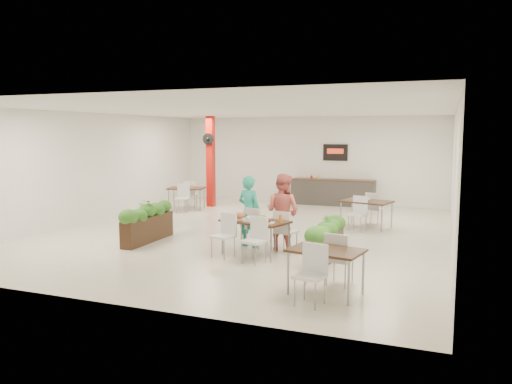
{
  "coord_description": "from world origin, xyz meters",
  "views": [
    {
      "loc": [
        4.86,
        -12.1,
        2.61
      ],
      "look_at": [
        0.28,
        -0.24,
        1.1
      ],
      "focal_mm": 35.0,
      "sensor_mm": 36.0,
      "label": 1
    }
  ],
  "objects_px": {
    "planter_left": "(148,221)",
    "side_table_b": "(366,205)",
    "red_column": "(211,160)",
    "planter_right": "(327,238)",
    "diner_woman": "(283,212)",
    "main_table": "(255,226)",
    "side_table_a": "(187,191)",
    "side_table_c": "(326,257)",
    "diner_man": "(249,211)",
    "service_counter": "(333,192)"
  },
  "relations": [
    {
      "from": "planter_left",
      "to": "side_table_b",
      "type": "height_order",
      "value": "planter_left"
    },
    {
      "from": "red_column",
      "to": "planter_right",
      "type": "distance_m",
      "value": 8.33
    },
    {
      "from": "diner_woman",
      "to": "planter_right",
      "type": "xyz_separation_m",
      "value": [
        1.15,
        -0.62,
        -0.37
      ]
    },
    {
      "from": "planter_left",
      "to": "side_table_b",
      "type": "relative_size",
      "value": 1.17
    },
    {
      "from": "main_table",
      "to": "planter_left",
      "type": "height_order",
      "value": "planter_left"
    },
    {
      "from": "side_table_a",
      "to": "side_table_c",
      "type": "xyz_separation_m",
      "value": [
        6.55,
        -7.24,
        -0.01
      ]
    },
    {
      "from": "diner_woman",
      "to": "side_table_b",
      "type": "distance_m",
      "value": 3.62
    },
    {
      "from": "diner_man",
      "to": "planter_right",
      "type": "bearing_deg",
      "value": 177.64
    },
    {
      "from": "main_table",
      "to": "diner_woman",
      "type": "height_order",
      "value": "diner_woman"
    },
    {
      "from": "main_table",
      "to": "planter_right",
      "type": "relative_size",
      "value": 1.04
    },
    {
      "from": "side_table_b",
      "to": "service_counter",
      "type": "bearing_deg",
      "value": 128.81
    },
    {
      "from": "planter_left",
      "to": "side_table_b",
      "type": "xyz_separation_m",
      "value": [
        4.63,
        3.73,
        0.12
      ]
    },
    {
      "from": "main_table",
      "to": "side_table_b",
      "type": "relative_size",
      "value": 1.13
    },
    {
      "from": "service_counter",
      "to": "side_table_c",
      "type": "relative_size",
      "value": 1.8
    },
    {
      "from": "diner_woman",
      "to": "side_table_c",
      "type": "distance_m",
      "value": 3.18
    },
    {
      "from": "diner_woman",
      "to": "service_counter",
      "type": "bearing_deg",
      "value": -71.14
    },
    {
      "from": "red_column",
      "to": "diner_woman",
      "type": "relative_size",
      "value": 1.87
    },
    {
      "from": "planter_left",
      "to": "side_table_a",
      "type": "bearing_deg",
      "value": 108.61
    },
    {
      "from": "service_counter",
      "to": "main_table",
      "type": "height_order",
      "value": "service_counter"
    },
    {
      "from": "planter_left",
      "to": "side_table_c",
      "type": "bearing_deg",
      "value": -25.63
    },
    {
      "from": "planter_right",
      "to": "side_table_b",
      "type": "distance_m",
      "value": 3.98
    },
    {
      "from": "diner_man",
      "to": "side_table_c",
      "type": "relative_size",
      "value": 0.99
    },
    {
      "from": "diner_man",
      "to": "side_table_a",
      "type": "bearing_deg",
      "value": -32.28
    },
    {
      "from": "red_column",
      "to": "planter_left",
      "type": "height_order",
      "value": "red_column"
    },
    {
      "from": "planter_left",
      "to": "planter_right",
      "type": "bearing_deg",
      "value": -3.17
    },
    {
      "from": "planter_left",
      "to": "planter_right",
      "type": "xyz_separation_m",
      "value": [
        4.43,
        -0.25,
        -0.03
      ]
    },
    {
      "from": "main_table",
      "to": "diner_man",
      "type": "height_order",
      "value": "diner_man"
    },
    {
      "from": "side_table_c",
      "to": "main_table",
      "type": "bearing_deg",
      "value": 144.7
    },
    {
      "from": "main_table",
      "to": "diner_man",
      "type": "distance_m",
      "value": 0.78
    },
    {
      "from": "side_table_a",
      "to": "side_table_b",
      "type": "xyz_separation_m",
      "value": [
        6.27,
        -1.15,
        0.01
      ]
    },
    {
      "from": "service_counter",
      "to": "side_table_b",
      "type": "height_order",
      "value": "service_counter"
    },
    {
      "from": "diner_man",
      "to": "side_table_c",
      "type": "height_order",
      "value": "diner_man"
    },
    {
      "from": "side_table_c",
      "to": "side_table_a",
      "type": "bearing_deg",
      "value": 142.42
    },
    {
      "from": "red_column",
      "to": "diner_man",
      "type": "height_order",
      "value": "red_column"
    },
    {
      "from": "planter_right",
      "to": "diner_man",
      "type": "bearing_deg",
      "value": 162.4
    },
    {
      "from": "diner_man",
      "to": "planter_right",
      "type": "relative_size",
      "value": 0.91
    },
    {
      "from": "diner_woman",
      "to": "planter_right",
      "type": "height_order",
      "value": "diner_woman"
    },
    {
      "from": "side_table_b",
      "to": "side_table_c",
      "type": "height_order",
      "value": "same"
    },
    {
      "from": "planter_left",
      "to": "side_table_a",
      "type": "distance_m",
      "value": 5.15
    },
    {
      "from": "planter_right",
      "to": "side_table_c",
      "type": "height_order",
      "value": "planter_right"
    },
    {
      "from": "planter_right",
      "to": "side_table_b",
      "type": "relative_size",
      "value": 1.08
    },
    {
      "from": "diner_man",
      "to": "planter_right",
      "type": "xyz_separation_m",
      "value": [
        1.95,
        -0.62,
        -0.34
      ]
    },
    {
      "from": "service_counter",
      "to": "side_table_c",
      "type": "bearing_deg",
      "value": -78.25
    },
    {
      "from": "main_table",
      "to": "side_table_a",
      "type": "distance_m",
      "value": 6.86
    },
    {
      "from": "diner_woman",
      "to": "main_table",
      "type": "bearing_deg",
      "value": 73.05
    },
    {
      "from": "diner_man",
      "to": "diner_woman",
      "type": "distance_m",
      "value": 0.8
    },
    {
      "from": "red_column",
      "to": "planter_right",
      "type": "relative_size",
      "value": 1.77
    },
    {
      "from": "service_counter",
      "to": "side_table_c",
      "type": "xyz_separation_m",
      "value": [
        2.09,
        -10.03,
        0.13
      ]
    },
    {
      "from": "main_table",
      "to": "diner_woman",
      "type": "relative_size",
      "value": 1.1
    },
    {
      "from": "side_table_b",
      "to": "diner_man",
      "type": "bearing_deg",
      "value": -108.3
    }
  ]
}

